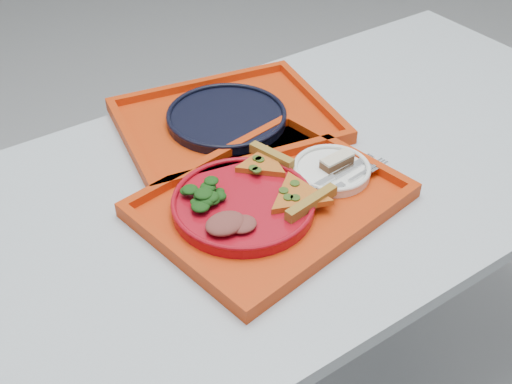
# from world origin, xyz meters

# --- Properties ---
(table) EXTENTS (1.60, 0.80, 0.75)m
(table) POSITION_xyz_m (0.00, 0.00, 0.68)
(table) COLOR #A5ADB9
(table) RESTS_ON ground
(tray_main) EXTENTS (0.50, 0.42, 0.01)m
(tray_main) POSITION_xyz_m (-0.11, -0.07, 0.76)
(tray_main) COLOR #BA3009
(tray_main) RESTS_ON table
(tray_far) EXTENTS (0.51, 0.43, 0.01)m
(tray_far) POSITION_xyz_m (-0.03, 0.21, 0.76)
(tray_far) COLOR #BA3009
(tray_far) RESTS_ON table
(dinner_plate) EXTENTS (0.26, 0.26, 0.02)m
(dinner_plate) POSITION_xyz_m (-0.16, -0.06, 0.77)
(dinner_plate) COLOR maroon
(dinner_plate) RESTS_ON tray_main
(side_plate) EXTENTS (0.15, 0.15, 0.01)m
(side_plate) POSITION_xyz_m (0.04, -0.07, 0.77)
(side_plate) COLOR white
(side_plate) RESTS_ON tray_main
(navy_plate) EXTENTS (0.26, 0.26, 0.02)m
(navy_plate) POSITION_xyz_m (-0.03, 0.21, 0.77)
(navy_plate) COLOR black
(navy_plate) RESTS_ON tray_far
(pizza_slice_a) EXTENTS (0.13, 0.15, 0.02)m
(pizza_slice_a) POSITION_xyz_m (-0.08, -0.11, 0.79)
(pizza_slice_a) COLOR #C37C20
(pizza_slice_a) RESTS_ON dinner_plate
(pizza_slice_b) EXTENTS (0.13, 0.12, 0.02)m
(pizza_slice_b) POSITION_xyz_m (-0.07, 0.01, 0.79)
(pizza_slice_b) COLOR #C37C20
(pizza_slice_b) RESTS_ON dinner_plate
(salad_heap) EXTENTS (0.08, 0.07, 0.04)m
(salad_heap) POSITION_xyz_m (-0.21, -0.01, 0.80)
(salad_heap) COLOR black
(salad_heap) RESTS_ON dinner_plate
(meat_portion) EXTENTS (0.07, 0.06, 0.02)m
(meat_portion) POSITION_xyz_m (-0.23, -0.10, 0.79)
(meat_portion) COLOR brown
(meat_portion) RESTS_ON dinner_plate
(dessert_bar) EXTENTS (0.07, 0.03, 0.02)m
(dessert_bar) POSITION_xyz_m (0.05, -0.06, 0.79)
(dessert_bar) COLOR #522C1B
(dessert_bar) RESTS_ON side_plate
(knife) EXTENTS (0.19, 0.04, 0.01)m
(knife) POSITION_xyz_m (0.04, -0.09, 0.78)
(knife) COLOR silver
(knife) RESTS_ON side_plate
(fork) EXTENTS (0.19, 0.04, 0.01)m
(fork) POSITION_xyz_m (0.04, -0.12, 0.78)
(fork) COLOR silver
(fork) RESTS_ON side_plate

